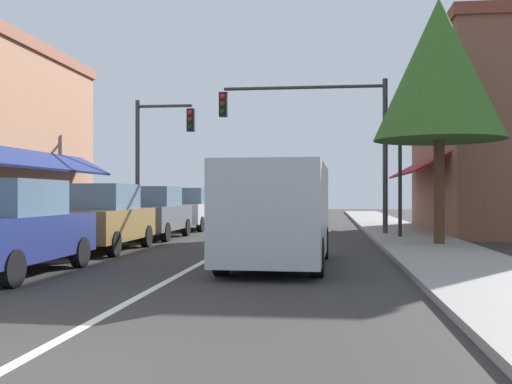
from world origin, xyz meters
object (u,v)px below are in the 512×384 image
object	(u,v)px
van_in_lane	(278,211)
traffic_signal_mast_arm	(325,127)
parked_car_third_left	(154,213)
traffic_signal_left_corner	(157,146)
parked_car_second_left	(102,218)
tree_right_near	(439,70)
parked_car_nearest_left	(8,228)
street_lamp_right_mid	(400,149)
parked_car_far_left	(189,209)

from	to	relation	value
van_in_lane	traffic_signal_mast_arm	world-z (taller)	traffic_signal_mast_arm
parked_car_third_left	van_in_lane	size ratio (longest dim) A/B	0.79
traffic_signal_left_corner	parked_car_third_left	bearing A→B (deg)	-75.28
parked_car_second_left	tree_right_near	bearing A→B (deg)	12.81
parked_car_nearest_left	parked_car_second_left	distance (m)	4.73
van_in_lane	traffic_signal_mast_arm	distance (m)	9.65
parked_car_third_left	van_in_lane	bearing A→B (deg)	-55.86
parked_car_second_left	traffic_signal_left_corner	xyz separation A→B (m)	(-0.85, 7.91, 2.56)
traffic_signal_left_corner	street_lamp_right_mid	distance (m)	9.62
traffic_signal_left_corner	street_lamp_right_mid	size ratio (longest dim) A/B	1.20
traffic_signal_left_corner	parked_car_nearest_left	bearing A→B (deg)	-85.86
parked_car_second_left	parked_car_far_left	world-z (taller)	same
parked_car_nearest_left	tree_right_near	bearing A→B (deg)	37.16
traffic_signal_mast_arm	tree_right_near	size ratio (longest dim) A/B	0.86
traffic_signal_mast_arm	tree_right_near	bearing A→B (deg)	-53.80
street_lamp_right_mid	parked_car_second_left	bearing A→B (deg)	-149.63
parked_car_second_left	traffic_signal_left_corner	bearing A→B (deg)	95.31
van_in_lane	tree_right_near	size ratio (longest dim) A/B	0.74
van_in_lane	traffic_signal_mast_arm	bearing A→B (deg)	85.72
traffic_signal_mast_arm	traffic_signal_left_corner	world-z (taller)	traffic_signal_mast_arm
parked_car_second_left	parked_car_far_left	bearing A→B (deg)	88.74
parked_car_third_left	parked_car_far_left	bearing A→B (deg)	89.66
parked_car_second_left	parked_car_third_left	distance (m)	4.61
parked_car_nearest_left	van_in_lane	bearing A→B (deg)	23.24
traffic_signal_mast_arm	tree_right_near	world-z (taller)	tree_right_near
traffic_signal_left_corner	tree_right_near	bearing A→B (deg)	-30.14
traffic_signal_left_corner	tree_right_near	size ratio (longest dim) A/B	0.75
traffic_signal_left_corner	tree_right_near	xyz separation A→B (m)	(9.87, -5.73, 1.57)
parked_car_nearest_left	street_lamp_right_mid	distance (m)	12.77
parked_car_third_left	tree_right_near	distance (m)	10.19
parked_car_far_left	traffic_signal_mast_arm	distance (m)	7.19
traffic_signal_mast_arm	traffic_signal_left_corner	bearing A→B (deg)	168.63
parked_car_second_left	parked_car_far_left	size ratio (longest dim) A/B	1.00
parked_car_nearest_left	parked_car_far_left	bearing A→B (deg)	89.46
parked_car_second_left	traffic_signal_mast_arm	distance (m)	9.29
parked_car_third_left	traffic_signal_left_corner	size ratio (longest dim) A/B	0.78
tree_right_near	parked_car_far_left	bearing A→B (deg)	140.06
parked_car_third_left	traffic_signal_mast_arm	world-z (taller)	traffic_signal_mast_arm
parked_car_far_left	traffic_signal_left_corner	distance (m)	3.24
parked_car_third_left	traffic_signal_mast_arm	size ratio (longest dim) A/B	0.67
parked_car_nearest_left	tree_right_near	distance (m)	12.04
parked_car_far_left	van_in_lane	world-z (taller)	van_in_lane
parked_car_far_left	traffic_signal_left_corner	xyz separation A→B (m)	(-0.92, -1.76, 2.56)
parked_car_second_left	parked_car_third_left	xyz separation A→B (m)	(0.02, 4.61, 0.00)
parked_car_second_left	parked_car_third_left	world-z (taller)	same
van_in_lane	street_lamp_right_mid	world-z (taller)	street_lamp_right_mid
parked_car_far_left	parked_car_third_left	bearing A→B (deg)	-89.51
parked_car_nearest_left	tree_right_near	xyz separation A→B (m)	(8.95, 6.91, 4.14)
parked_car_nearest_left	traffic_signal_mast_arm	xyz separation A→B (m)	(5.74, 11.30, 3.05)
traffic_signal_mast_arm	street_lamp_right_mid	size ratio (longest dim) A/B	1.39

